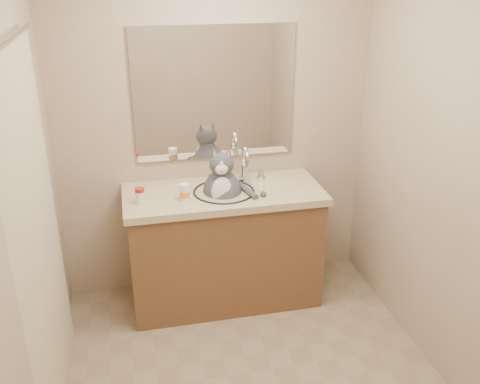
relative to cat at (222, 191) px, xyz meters
The scene contains 8 objects.
room 1.00m from the cat, 89.39° to the right, with size 2.22×2.52×2.42m.
vanity 0.42m from the cat, 63.32° to the left, with size 1.34×0.59×1.12m.
mirror 0.66m from the cat, 88.04° to the left, with size 1.10×0.02×0.90m, color white.
shower_curtain 1.35m from the cat, 140.95° to the right, with size 0.02×1.30×1.93m.
cat is the anchor object (origin of this frame).
pill_bottle_redcap 0.55m from the cat, behind, with size 0.07×0.07×0.10m.
pill_bottle_orange 0.28m from the cat, 162.84° to the right, with size 0.09×0.09×0.11m.
grey_canister 0.26m from the cat, 167.62° to the right, with size 0.05×0.05×0.07m.
Camera 1 is at (-0.61, -2.28, 2.28)m, focal length 40.00 mm.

